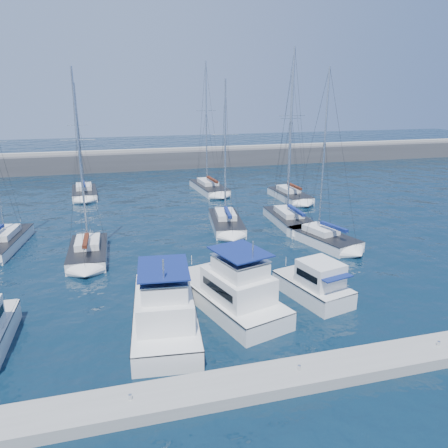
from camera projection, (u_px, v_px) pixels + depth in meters
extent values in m
plane|color=black|center=(234.00, 287.00, 31.37)|extent=(220.00, 220.00, 0.00)
cube|color=#424244|center=(153.00, 162.00, 79.04)|extent=(160.00, 6.00, 4.00)
cube|color=gray|center=(152.00, 150.00, 78.39)|extent=(160.00, 1.20, 0.50)
cube|color=gray|center=(299.00, 375.00, 21.14)|extent=(40.00, 2.20, 0.60)
cylinder|color=silver|center=(130.00, 397.00, 19.01)|extent=(0.16, 0.16, 0.25)
cylinder|color=silver|center=(299.00, 368.00, 21.01)|extent=(0.16, 0.16, 0.25)
cylinder|color=silver|center=(439.00, 343.00, 23.02)|extent=(0.16, 0.16, 0.25)
cube|color=white|center=(165.00, 318.00, 26.23)|extent=(4.62, 10.42, 1.60)
cube|color=#262628|center=(165.00, 307.00, 26.01)|extent=(4.69, 10.42, 0.08)
cube|color=white|center=(165.00, 304.00, 24.60)|extent=(3.51, 4.97, 1.60)
cube|color=black|center=(165.00, 302.00, 24.57)|extent=(3.48, 4.05, 0.45)
cube|color=white|center=(164.00, 285.00, 24.04)|extent=(2.76, 3.51, 0.90)
cube|color=navy|center=(163.00, 268.00, 23.75)|extent=(3.11, 4.01, 0.08)
cube|color=white|center=(228.00, 301.00, 28.38)|extent=(6.01, 9.87, 1.60)
cube|color=#262628|center=(228.00, 290.00, 28.16)|extent=(6.08, 9.89, 0.08)
cube|color=white|center=(238.00, 285.00, 26.99)|extent=(4.09, 4.96, 1.60)
cube|color=black|center=(238.00, 283.00, 26.97)|extent=(3.91, 4.16, 0.45)
cube|color=white|center=(240.00, 267.00, 26.46)|extent=(3.15, 3.56, 0.90)
cube|color=navy|center=(240.00, 252.00, 26.17)|extent=(3.56, 4.05, 0.08)
cube|color=silver|center=(312.00, 292.00, 29.67)|extent=(3.96, 6.04, 1.60)
cube|color=#262628|center=(313.00, 282.00, 29.45)|extent=(4.01, 6.05, 0.08)
cube|color=silver|center=(320.00, 273.00, 28.64)|extent=(2.85, 3.05, 1.60)
cube|color=black|center=(320.00, 272.00, 28.61)|extent=(2.77, 2.56, 0.45)
cube|color=navy|center=(331.00, 275.00, 27.70)|extent=(2.51, 2.16, 0.07)
cube|color=white|center=(3.00, 245.00, 38.95)|extent=(4.24, 8.97, 1.30)
cube|color=#262628|center=(2.00, 238.00, 38.77)|extent=(4.30, 8.98, 0.06)
cube|color=white|center=(3.00, 233.00, 39.18)|extent=(2.48, 4.02, 0.55)
cube|color=silver|center=(88.00, 255.00, 36.65)|extent=(3.23, 7.37, 1.30)
cube|color=#262628|center=(88.00, 248.00, 36.46)|extent=(3.29, 7.37, 0.06)
cube|color=silver|center=(88.00, 242.00, 36.79)|extent=(2.05, 3.25, 0.55)
cylinder|color=silver|center=(80.00, 157.00, 34.95)|extent=(0.18, 0.18, 13.83)
cylinder|color=silver|center=(86.00, 242.00, 35.19)|extent=(0.23, 3.64, 0.12)
cube|color=#481B0E|center=(86.00, 241.00, 35.05)|extent=(0.45, 3.29, 0.28)
cube|color=white|center=(226.00, 224.00, 44.88)|extent=(4.02, 8.46, 1.30)
cube|color=#262628|center=(226.00, 218.00, 44.70)|extent=(4.08, 8.47, 0.06)
cube|color=white|center=(226.00, 214.00, 45.09)|extent=(2.37, 3.79, 0.55)
cylinder|color=silver|center=(225.00, 148.00, 43.39)|extent=(0.18, 0.18, 13.14)
cylinder|color=silver|center=(228.00, 214.00, 43.28)|extent=(0.70, 4.04, 0.12)
cube|color=navy|center=(228.00, 212.00, 43.14)|extent=(0.87, 3.67, 0.28)
cube|color=silver|center=(290.00, 222.00, 45.69)|extent=(3.44, 8.94, 1.30)
cube|color=#262628|center=(290.00, 216.00, 45.50)|extent=(3.50, 8.94, 0.06)
cube|color=silver|center=(289.00, 212.00, 45.92)|extent=(2.16, 3.94, 0.55)
cylinder|color=silver|center=(291.00, 132.00, 43.81)|extent=(0.18, 0.18, 16.09)
cylinder|color=silver|center=(296.00, 211.00, 44.01)|extent=(0.29, 4.42, 0.12)
cube|color=navy|center=(296.00, 210.00, 43.87)|extent=(0.50, 3.98, 0.28)
cube|color=white|center=(323.00, 241.00, 40.01)|extent=(4.79, 7.54, 1.30)
cube|color=#262628|center=(324.00, 234.00, 39.82)|extent=(4.85, 7.55, 0.06)
cube|color=white|center=(321.00, 230.00, 40.09)|extent=(2.71, 3.47, 0.55)
cylinder|color=silver|center=(324.00, 151.00, 38.19)|extent=(0.18, 0.18, 13.98)
cylinder|color=silver|center=(333.00, 228.00, 38.71)|extent=(1.07, 3.39, 0.12)
cube|color=navy|center=(334.00, 227.00, 38.59)|extent=(1.19, 3.12, 0.28)
cube|color=white|center=(85.00, 194.00, 57.91)|extent=(3.35, 7.58, 1.30)
cube|color=#262628|center=(84.00, 190.00, 57.73)|extent=(3.41, 7.58, 0.06)
cube|color=white|center=(84.00, 186.00, 58.06)|extent=(2.10, 3.34, 0.55)
cylinder|color=silver|center=(79.00, 135.00, 56.35)|extent=(0.18, 0.18, 12.98)
cylinder|color=silver|center=(84.00, 185.00, 56.46)|extent=(0.29, 3.72, 0.12)
cube|color=navy|center=(84.00, 184.00, 56.32)|extent=(0.51, 3.36, 0.28)
cube|color=silver|center=(209.00, 189.00, 60.83)|extent=(3.87, 9.24, 1.30)
cube|color=#262628|center=(209.00, 185.00, 60.64)|extent=(3.93, 9.24, 0.06)
cube|color=silver|center=(208.00, 182.00, 61.05)|extent=(2.35, 4.10, 0.55)
cylinder|color=silver|center=(206.00, 123.00, 58.98)|extent=(0.18, 0.18, 15.75)
cylinder|color=silver|center=(212.00, 180.00, 59.17)|extent=(0.51, 4.50, 0.12)
cube|color=#481B0E|center=(212.00, 179.00, 59.04)|extent=(0.70, 4.07, 0.28)
cube|color=white|center=(290.00, 197.00, 56.40)|extent=(3.31, 7.81, 1.30)
cube|color=#262628|center=(290.00, 192.00, 56.21)|extent=(3.37, 7.82, 0.06)
cube|color=white|center=(288.00, 189.00, 56.56)|extent=(2.08, 3.44, 0.55)
cylinder|color=silver|center=(290.00, 130.00, 54.63)|extent=(0.18, 0.18, 14.52)
cylinder|color=silver|center=(294.00, 187.00, 54.90)|extent=(0.27, 3.85, 0.12)
cube|color=#481B0E|center=(295.00, 186.00, 54.77)|extent=(0.49, 3.48, 0.28)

